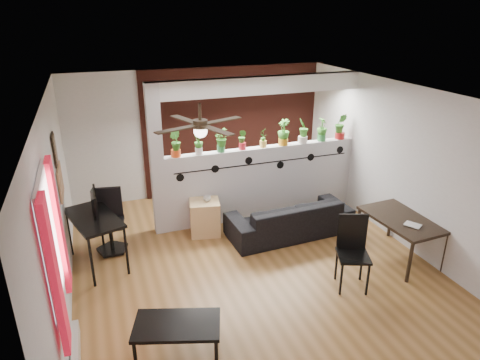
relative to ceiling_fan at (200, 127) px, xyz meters
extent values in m
cube|color=brown|center=(0.80, 0.30, -2.36)|extent=(6.30, 7.10, 0.10)
cube|color=#B7B7BA|center=(0.80, 3.32, -1.01)|extent=(6.30, 0.04, 2.90)
cube|color=#B7B7BA|center=(0.80, -2.72, -1.01)|extent=(6.30, 0.04, 2.90)
cube|color=#B7B7BA|center=(-1.82, 0.30, -1.01)|extent=(0.04, 7.10, 2.90)
cube|color=#B7B7BA|center=(3.42, 0.30, -1.01)|extent=(0.04, 7.10, 2.90)
cube|color=white|center=(0.80, 0.30, 0.34)|extent=(6.30, 7.10, 0.10)
cube|color=#BCBCC1|center=(1.60, 1.80, -1.64)|extent=(3.60, 0.18, 1.35)
cube|color=silver|center=(1.60, 1.80, 0.14)|extent=(3.60, 0.18, 0.30)
cube|color=#BCBCC1|center=(-0.31, 1.80, -1.01)|extent=(0.22, 0.20, 2.60)
cube|color=#A23E2F|center=(1.60, 3.27, -1.01)|extent=(3.90, 0.05, 2.60)
cube|color=black|center=(1.60, 1.70, -1.23)|extent=(3.31, 0.01, 0.02)
cylinder|color=black|center=(0.05, 1.70, -1.31)|extent=(0.14, 0.01, 0.14)
cylinder|color=black|center=(0.67, 1.70, -1.23)|extent=(0.14, 0.01, 0.14)
cylinder|color=black|center=(1.29, 1.70, -1.15)|extent=(0.14, 0.01, 0.14)
cylinder|color=black|center=(1.91, 1.70, -1.31)|extent=(0.14, 0.01, 0.14)
cylinder|color=black|center=(2.53, 1.70, -1.23)|extent=(0.14, 0.01, 0.14)
cylinder|color=black|center=(3.15, 1.70, -1.15)|extent=(0.14, 0.01, 0.14)
cube|color=white|center=(-1.78, -0.90, -0.76)|extent=(0.02, 0.95, 1.25)
cube|color=silver|center=(-1.77, -0.90, -0.76)|extent=(0.04, 1.05, 1.35)
cube|color=red|center=(-1.73, -1.40, -0.86)|extent=(0.06, 0.30, 1.55)
cube|color=red|center=(-1.73, -0.40, -0.86)|extent=(0.06, 0.30, 1.55)
cube|color=silver|center=(-1.74, -0.90, -2.22)|extent=(0.08, 1.00, 0.18)
cube|color=#9F704D|center=(-1.78, 1.25, -0.96)|extent=(0.03, 0.60, 0.45)
cube|color=#8C7259|center=(-1.78, 1.20, -0.46)|extent=(0.03, 0.30, 0.40)
cube|color=black|center=(-1.78, 1.20, -0.46)|extent=(0.02, 0.34, 0.44)
cylinder|color=black|center=(0.00, 0.00, 0.19)|extent=(0.04, 0.04, 0.20)
cylinder|color=black|center=(0.00, 0.00, 0.04)|extent=(0.18, 0.18, 0.10)
sphere|color=white|center=(0.00, 0.00, -0.05)|extent=(0.17, 0.17, 0.17)
cube|color=black|center=(0.32, 0.12, 0.03)|extent=(0.55, 0.29, 0.01)
cube|color=black|center=(-0.12, 0.32, 0.03)|extent=(0.29, 0.55, 0.01)
cube|color=black|center=(-0.32, -0.12, 0.03)|extent=(0.55, 0.29, 0.01)
cube|color=black|center=(0.12, -0.32, 0.03)|extent=(0.29, 0.55, 0.01)
cylinder|color=#E74D1B|center=(0.02, 1.80, -0.90)|extent=(0.16, 0.16, 0.12)
imported|color=#225D1A|center=(0.02, 1.80, -0.69)|extent=(0.27, 0.29, 0.35)
cylinder|color=silver|center=(0.42, 1.80, -0.90)|extent=(0.13, 0.13, 0.12)
imported|color=#225D1A|center=(0.42, 1.80, -0.73)|extent=(0.22, 0.20, 0.27)
cylinder|color=#2E8141|center=(0.81, 1.80, -0.90)|extent=(0.14, 0.14, 0.12)
imported|color=#225D1A|center=(0.81, 1.80, -0.72)|extent=(0.16, 0.20, 0.30)
cylinder|color=red|center=(1.21, 1.80, -0.90)|extent=(0.12, 0.12, 0.12)
imported|color=#225D1A|center=(1.21, 1.80, -0.73)|extent=(0.21, 0.22, 0.26)
cylinder|color=#E6BB51|center=(1.60, 1.80, -0.90)|extent=(0.12, 0.12, 0.12)
imported|color=#225D1A|center=(1.60, 1.80, -0.73)|extent=(0.22, 0.21, 0.26)
cylinder|color=orange|center=(2.00, 1.80, -0.90)|extent=(0.17, 0.17, 0.12)
imported|color=#225D1A|center=(2.00, 1.80, -0.68)|extent=(0.30, 0.32, 0.37)
cylinder|color=white|center=(2.39, 1.80, -0.90)|extent=(0.17, 0.17, 0.12)
imported|color=#225D1A|center=(2.39, 1.80, -0.68)|extent=(0.31, 0.30, 0.37)
cylinder|color=green|center=(2.79, 1.80, -0.90)|extent=(0.16, 0.16, 0.12)
imported|color=#225D1A|center=(2.79, 1.80, -0.70)|extent=(0.26, 0.28, 0.33)
cylinder|color=#AE1B1C|center=(3.18, 1.80, -0.90)|extent=(0.18, 0.18, 0.12)
imported|color=#225D1A|center=(3.18, 1.80, -0.67)|extent=(0.32, 0.30, 0.39)
imported|color=black|center=(1.77, 0.96, -2.02)|extent=(2.07, 0.89, 0.60)
cube|color=tan|center=(0.39, 1.46, -2.01)|extent=(0.58, 0.53, 0.61)
imported|color=gray|center=(0.44, 1.46, -1.65)|extent=(0.15, 0.15, 0.10)
cube|color=black|center=(-1.40, 1.07, -1.52)|extent=(0.89, 1.25, 0.04)
cylinder|color=black|center=(-1.49, 0.50, -1.93)|extent=(0.04, 0.04, 0.77)
cylinder|color=black|center=(-1.00, 0.65, -1.93)|extent=(0.04, 0.04, 0.77)
cylinder|color=black|center=(-1.80, 1.50, -1.93)|extent=(0.04, 0.04, 0.77)
cylinder|color=black|center=(-1.31, 1.65, -1.93)|extent=(0.04, 0.04, 0.77)
imported|color=black|center=(-1.40, 1.22, -1.41)|extent=(0.33, 0.06, 0.19)
cylinder|color=black|center=(-1.18, 1.38, -2.27)|extent=(0.53, 0.53, 0.04)
cylinder|color=black|center=(-1.18, 1.38, -2.05)|extent=(0.06, 0.06, 0.45)
cube|color=black|center=(-1.18, 1.38, -1.80)|extent=(0.50, 0.50, 0.07)
cube|color=black|center=(-1.15, 1.57, -1.52)|extent=(0.41, 0.13, 0.49)
cube|color=black|center=(3.05, -0.30, -1.65)|extent=(0.83, 1.29, 0.04)
cylinder|color=black|center=(2.74, -0.90, -1.99)|extent=(0.05, 0.05, 0.64)
cylinder|color=black|center=(3.42, -0.87, -1.99)|extent=(0.05, 0.05, 0.64)
cylinder|color=black|center=(2.68, 0.27, -1.99)|extent=(0.05, 0.05, 0.64)
cylinder|color=black|center=(3.36, 0.30, -1.99)|extent=(0.05, 0.05, 0.64)
imported|color=gray|center=(2.95, -0.60, -1.62)|extent=(0.26, 0.28, 0.02)
cube|color=black|center=(1.91, -0.73, -1.81)|extent=(0.55, 0.55, 0.03)
cube|color=black|center=(1.98, -0.56, -1.53)|extent=(0.39, 0.18, 0.54)
cube|color=black|center=(1.68, -0.84, -2.06)|extent=(0.04, 0.04, 0.50)
cube|color=black|center=(2.01, -0.96, -2.06)|extent=(0.04, 0.04, 0.50)
cube|color=black|center=(1.81, -0.50, -1.80)|extent=(0.04, 0.04, 1.03)
cube|color=black|center=(2.14, -0.63, -1.80)|extent=(0.04, 0.04, 1.03)
cube|color=black|center=(-0.64, -1.18, -1.89)|extent=(1.06, 0.79, 0.04)
cylinder|color=black|center=(-1.13, -1.26, -2.11)|extent=(0.04, 0.04, 0.40)
cylinder|color=black|center=(-0.30, -1.53, -2.11)|extent=(0.04, 0.04, 0.40)
cylinder|color=black|center=(-0.99, -0.84, -2.11)|extent=(0.04, 0.04, 0.40)
cylinder|color=black|center=(-0.16, -1.10, -2.11)|extent=(0.04, 0.04, 0.40)
camera|label=1|loc=(-1.26, -4.96, 1.35)|focal=32.00mm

